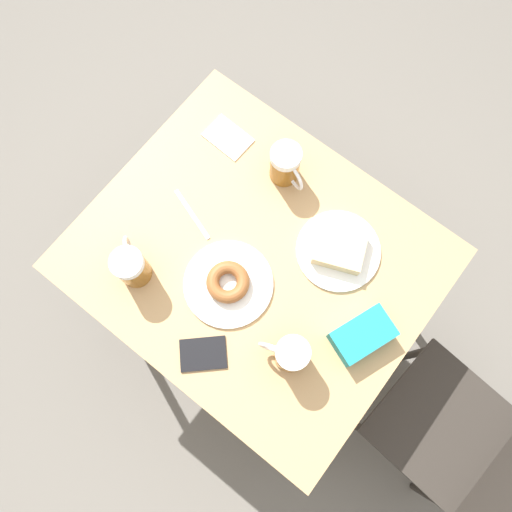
# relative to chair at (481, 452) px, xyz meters

# --- Properties ---
(ground_plane) EXTENTS (8.00, 8.00, 0.00)m
(ground_plane) POSITION_rel_chair_xyz_m (-0.01, -0.87, -0.52)
(ground_plane) COLOR #666059
(table) EXTENTS (0.83, 0.98, 0.74)m
(table) POSITION_rel_chair_xyz_m (-0.01, -0.87, 0.16)
(table) COLOR tan
(table) RESTS_ON ground_plane
(chair) EXTENTS (0.43, 0.43, 0.86)m
(chair) POSITION_rel_chair_xyz_m (0.00, 0.00, 0.00)
(chair) COLOR #2D2823
(chair) RESTS_ON ground_plane
(plate_with_cake) EXTENTS (0.24, 0.24, 0.05)m
(plate_with_cake) POSITION_rel_chair_xyz_m (-0.17, -0.70, 0.24)
(plate_with_cake) COLOR white
(plate_with_cake) RESTS_ON table
(plate_with_donut) EXTENTS (0.25, 0.25, 0.05)m
(plate_with_donut) POSITION_rel_chair_xyz_m (0.10, -0.89, 0.24)
(plate_with_donut) COLOR white
(plate_with_donut) RESTS_ON table
(beer_mug_left) EXTENTS (0.09, 0.13, 0.13)m
(beer_mug_left) POSITION_rel_chair_xyz_m (0.15, -0.63, 0.29)
(beer_mug_left) COLOR #8C5619
(beer_mug_left) RESTS_ON table
(beer_mug_center) EXTENTS (0.09, 0.13, 0.13)m
(beer_mug_center) POSITION_rel_chair_xyz_m (-0.27, -0.96, 0.29)
(beer_mug_center) COLOR #8C5619
(beer_mug_center) RESTS_ON table
(beer_mug_right) EXTENTS (0.11, 0.12, 0.13)m
(beer_mug_right) POSITION_rel_chair_xyz_m (0.23, -1.11, 0.29)
(beer_mug_right) COLOR #8C5619
(beer_mug_right) RESTS_ON table
(napkin_folded) EXTENTS (0.10, 0.14, 0.00)m
(napkin_folded) POSITION_rel_chair_xyz_m (-0.26, -1.17, 0.23)
(napkin_folded) COLOR white
(napkin_folded) RESTS_ON table
(fork) EXTENTS (0.07, 0.18, 0.00)m
(fork) POSITION_rel_chair_xyz_m (-0.00, -1.10, 0.23)
(fork) COLOR silver
(fork) RESTS_ON table
(passport_near_edge) EXTENTS (0.15, 0.15, 0.01)m
(passport_near_edge) POSITION_rel_chair_xyz_m (0.29, -0.82, 0.23)
(passport_near_edge) COLOR black
(passport_near_edge) RESTS_ON table
(blue_pouch) EXTENTS (0.19, 0.15, 0.06)m
(blue_pouch) POSITION_rel_chair_xyz_m (-0.01, -0.51, 0.25)
(blue_pouch) COLOR teal
(blue_pouch) RESTS_ON table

